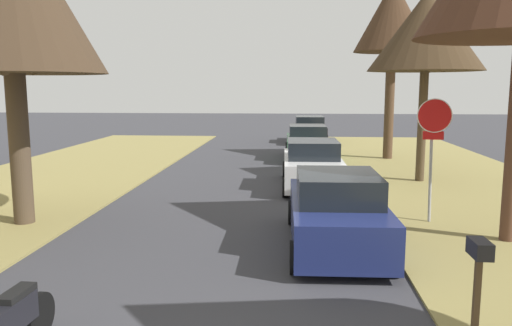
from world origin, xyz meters
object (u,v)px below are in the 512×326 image
(parked_sedan_navy, at_px, (336,212))
(curbside_mailbox, at_px, (479,260))
(parked_sedan_white, at_px, (312,165))
(street_tree_right_mid_b, at_px, (427,31))
(stop_sign_far, at_px, (433,133))
(parked_sedan_black, at_px, (309,130))
(street_tree_right_far, at_px, (393,18))
(parked_sedan_green, at_px, (307,143))

(parked_sedan_navy, height_order, curbside_mailbox, parked_sedan_navy)
(parked_sedan_white, bearing_deg, street_tree_right_mid_b, 17.52)
(street_tree_right_mid_b, distance_m, parked_sedan_white, 5.91)
(stop_sign_far, bearing_deg, parked_sedan_black, 97.58)
(parked_sedan_black, bearing_deg, parked_sedan_white, -91.20)
(street_tree_right_far, bearing_deg, parked_sedan_navy, -104.43)
(stop_sign_far, relative_size, parked_sedan_green, 0.67)
(parked_sedan_navy, relative_size, parked_sedan_black, 1.00)
(curbside_mailbox, bearing_deg, stop_sign_far, 81.38)
(parked_sedan_white, bearing_deg, parked_sedan_black, 88.80)
(parked_sedan_navy, xyz_separation_m, curbside_mailbox, (1.54, -3.75, 0.33))
(parked_sedan_navy, bearing_deg, street_tree_right_far, 75.57)
(curbside_mailbox, bearing_deg, parked_sedan_navy, 112.33)
(street_tree_right_far, distance_m, parked_sedan_black, 9.50)
(parked_sedan_white, bearing_deg, stop_sign_far, -58.10)
(curbside_mailbox, bearing_deg, street_tree_right_mid_b, 80.17)
(parked_sedan_green, relative_size, parked_sedan_black, 1.00)
(parked_sedan_green, bearing_deg, stop_sign_far, -76.08)
(parked_sedan_green, bearing_deg, parked_sedan_navy, -88.69)
(stop_sign_far, height_order, parked_sedan_black, stop_sign_far)
(street_tree_right_mid_b, xyz_separation_m, parked_sedan_green, (-3.79, 5.40, -4.39))
(stop_sign_far, xyz_separation_m, parked_sedan_white, (-2.69, 4.33, -1.47))
(parked_sedan_navy, relative_size, parked_sedan_green, 1.00)
(street_tree_right_far, bearing_deg, parked_sedan_green, -176.45)
(stop_sign_far, relative_size, parked_sedan_black, 0.67)
(street_tree_right_mid_b, bearing_deg, curbside_mailbox, -99.83)
(parked_sedan_green, distance_m, curbside_mailbox, 16.77)
(street_tree_right_mid_b, height_order, parked_sedan_navy, street_tree_right_mid_b)
(stop_sign_far, relative_size, street_tree_right_mid_b, 0.46)
(street_tree_right_mid_b, bearing_deg, stop_sign_far, -101.07)
(stop_sign_far, xyz_separation_m, parked_sedan_navy, (-2.41, -2.00, -1.47))
(parked_sedan_navy, bearing_deg, parked_sedan_black, 89.98)
(stop_sign_far, relative_size, curbside_mailbox, 2.34)
(street_tree_right_mid_b, height_order, street_tree_right_far, street_tree_right_far)
(parked_sedan_black, bearing_deg, stop_sign_far, -82.42)
(parked_sedan_white, xyz_separation_m, curbside_mailbox, (1.82, -10.07, 0.33))
(street_tree_right_far, height_order, parked_sedan_green, street_tree_right_far)
(parked_sedan_navy, bearing_deg, parked_sedan_green, 91.31)
(street_tree_right_mid_b, height_order, curbside_mailbox, street_tree_right_mid_b)
(street_tree_right_mid_b, relative_size, parked_sedan_black, 1.45)
(parked_sedan_black, bearing_deg, street_tree_right_mid_b, -74.48)
(parked_sedan_white, bearing_deg, street_tree_right_far, 61.76)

